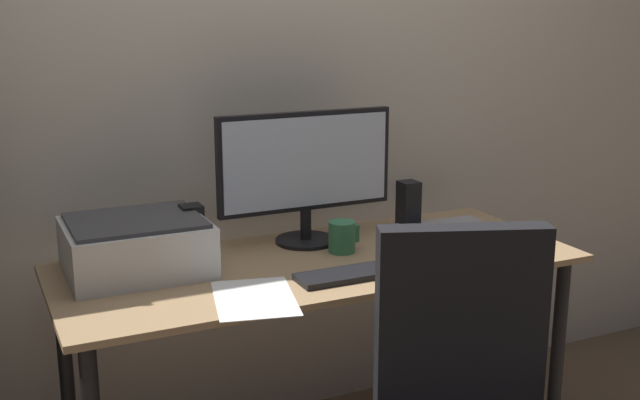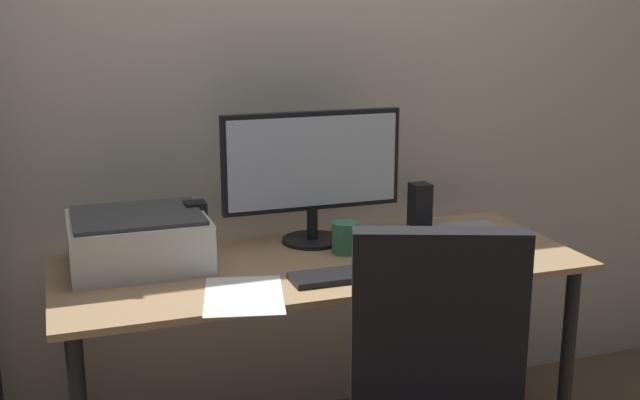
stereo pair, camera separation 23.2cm
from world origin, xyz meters
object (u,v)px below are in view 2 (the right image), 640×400
object	(u,v)px
monitor	(312,168)
printer	(139,240)
speaker_left	(196,228)
speaker_right	(420,208)
keyboard	(341,276)
desk	(320,287)
laptop	(458,235)
mouse	(412,265)
coffee_mug	(346,237)

from	to	relation	value
monitor	printer	world-z (taller)	monitor
speaker_left	printer	xyz separation A→B (m)	(-0.18, -0.05, -0.00)
speaker_left	speaker_right	bearing A→B (deg)	0.00
monitor	printer	size ratio (longest dim) A/B	1.48
keyboard	printer	bearing A→B (deg)	149.94
desk	monitor	xyz separation A→B (m)	(0.04, 0.18, 0.34)
speaker_right	desk	bearing A→B (deg)	-157.68
keyboard	monitor	bearing A→B (deg)	84.37
keyboard	speaker_right	xyz separation A→B (m)	(0.42, 0.36, 0.08)
laptop	speaker_right	bearing A→B (deg)	133.70
speaker_right	printer	xyz separation A→B (m)	(-0.95, -0.05, -0.00)
keyboard	mouse	xyz separation A→B (m)	(0.22, 0.00, 0.01)
speaker_right	printer	size ratio (longest dim) A/B	0.42
desk	keyboard	bearing A→B (deg)	-89.44
desk	mouse	xyz separation A→B (m)	(0.22, -0.18, 0.10)
desk	coffee_mug	distance (m)	0.17
keyboard	laptop	size ratio (longest dim) A/B	0.91
monitor	keyboard	xyz separation A→B (m)	(-0.04, -0.36, -0.24)
laptop	printer	xyz separation A→B (m)	(-1.04, 0.06, 0.07)
coffee_mug	monitor	bearing A→B (deg)	113.48
desk	speaker_right	distance (m)	0.49
monitor	mouse	bearing A→B (deg)	-62.76
speaker_left	monitor	bearing A→B (deg)	1.17
coffee_mug	laptop	distance (m)	0.42
desk	keyboard	world-z (taller)	keyboard
laptop	speaker_right	xyz separation A→B (m)	(-0.09, 0.11, 0.07)
mouse	printer	xyz separation A→B (m)	(-0.75, 0.31, 0.06)
desk	laptop	bearing A→B (deg)	7.03
mouse	desk	bearing A→B (deg)	137.43
speaker_right	mouse	bearing A→B (deg)	-119.01
keyboard	speaker_left	world-z (taller)	speaker_left
monitor	speaker_right	bearing A→B (deg)	-1.17
monitor	coffee_mug	bearing A→B (deg)	-66.52
monitor	speaker_right	world-z (taller)	monitor
monitor	laptop	xyz separation A→B (m)	(0.47, -0.12, -0.24)
coffee_mug	speaker_right	world-z (taller)	speaker_right
coffee_mug	laptop	size ratio (longest dim) A/B	0.32
desk	coffee_mug	world-z (taller)	coffee_mug
monitor	keyboard	world-z (taller)	monitor
desk	coffee_mug	bearing A→B (deg)	21.69
desk	coffee_mug	size ratio (longest dim) A/B	15.78
speaker_left	printer	world-z (taller)	speaker_left
desk	laptop	world-z (taller)	laptop
laptop	desk	bearing A→B (deg)	-168.59
laptop	keyboard	bearing A→B (deg)	-149.86
laptop	printer	size ratio (longest dim) A/B	0.80
desk	speaker_left	size ratio (longest dim) A/B	9.38
desk	mouse	world-z (taller)	mouse
coffee_mug	speaker_right	xyz separation A→B (m)	(0.32, 0.13, 0.04)
speaker_right	printer	world-z (taller)	speaker_right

